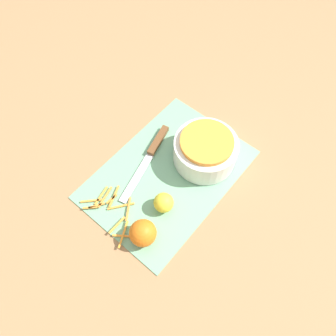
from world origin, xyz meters
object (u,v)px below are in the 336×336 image
bowl_speckled (205,150)px  knife (153,149)px  lemon (164,203)px  orange_left (143,233)px

bowl_speckled → knife: bearing=-60.3°
lemon → bowl_speckled: bearing=-177.2°
orange_left → lemon: bearing=-170.8°
lemon → orange_left: bearing=9.2°
orange_left → lemon: orange_left is taller
bowl_speckled → lemon: bowl_speckled is taller
knife → bowl_speckled: bearing=105.3°
bowl_speckled → knife: size_ratio=0.67×
knife → orange_left: orange_left is taller
bowl_speckled → lemon: (0.19, 0.01, -0.02)m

